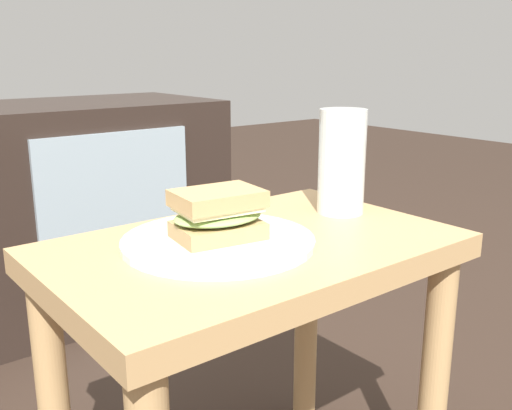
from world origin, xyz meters
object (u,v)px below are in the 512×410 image
(tv_cabinet, at_px, (41,213))
(plate, at_px, (218,241))
(sandwich_front, at_px, (218,214))
(beer_glass, at_px, (342,163))

(tv_cabinet, distance_m, plate, 0.95)
(plate, distance_m, sandwich_front, 0.04)
(tv_cabinet, distance_m, sandwich_front, 0.96)
(tv_cabinet, relative_size, plate, 3.68)
(sandwich_front, bearing_deg, tv_cabinet, 86.14)
(tv_cabinet, relative_size, beer_glass, 5.77)
(tv_cabinet, bearing_deg, sandwich_front, -93.86)
(tv_cabinet, xyz_separation_m, plate, (-0.06, -0.93, 0.17))
(sandwich_front, bearing_deg, plate, 0.00)
(beer_glass, bearing_deg, tv_cabinet, 101.51)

